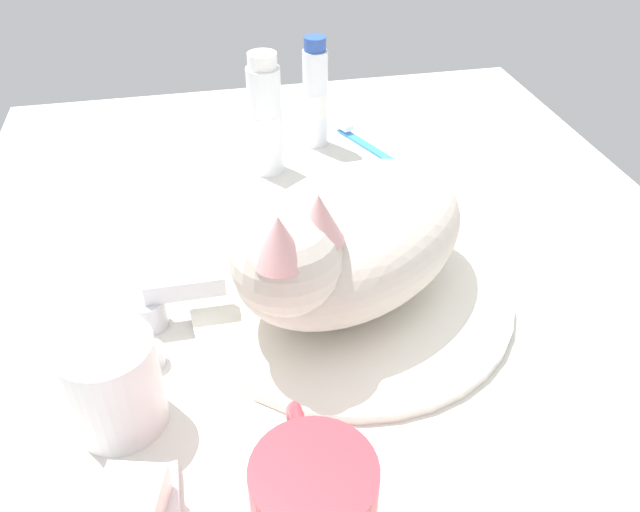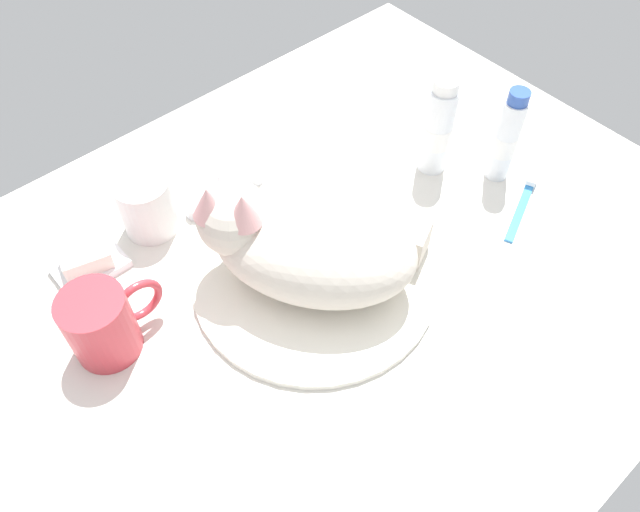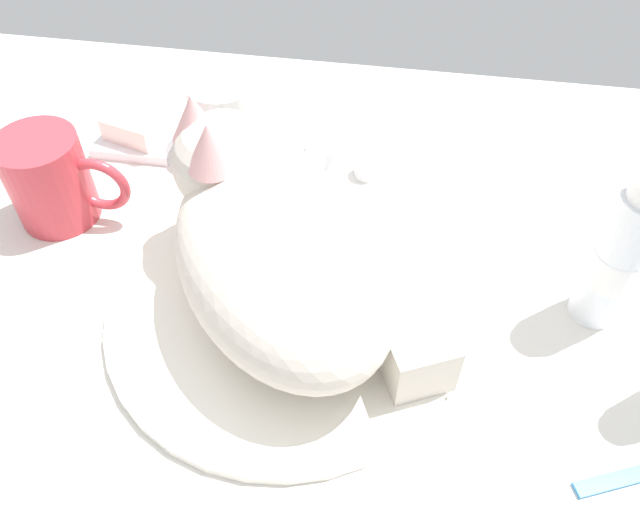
# 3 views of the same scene
# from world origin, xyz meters

# --- Properties ---
(ground_plane) EXTENTS (1.10, 0.83, 0.03)m
(ground_plane) POSITION_xyz_m (0.00, 0.00, -0.01)
(ground_plane) COLOR silver
(sink_basin) EXTENTS (0.32, 0.32, 0.01)m
(sink_basin) POSITION_xyz_m (0.00, 0.00, 0.01)
(sink_basin) COLOR white
(sink_basin) RESTS_ON ground_plane
(faucet) EXTENTS (0.13, 0.09, 0.05)m
(faucet) POSITION_xyz_m (0.00, 0.19, 0.02)
(faucet) COLOR silver
(faucet) RESTS_ON ground_plane
(cat) EXTENTS (0.29, 0.30, 0.16)m
(cat) POSITION_xyz_m (-0.00, 0.01, 0.08)
(cat) COLOR beige
(cat) RESTS_ON sink_basin
(coffee_mug) EXTENTS (0.12, 0.08, 0.09)m
(coffee_mug) POSITION_xyz_m (-0.25, 0.09, 0.05)
(coffee_mug) COLOR #C63842
(coffee_mug) RESTS_ON ground_plane
(rinse_cup) EXTENTS (0.07, 0.07, 0.09)m
(rinse_cup) POSITION_xyz_m (-0.11, 0.22, 0.04)
(rinse_cup) COLOR white
(rinse_cup) RESTS_ON ground_plane
(soap_dish) EXTENTS (0.09, 0.06, 0.01)m
(soap_dish) POSITION_xyz_m (-0.21, 0.21, 0.01)
(soap_dish) COLOR white
(soap_dish) RESTS_ON ground_plane
(soap_bar) EXTENTS (0.07, 0.06, 0.03)m
(soap_bar) POSITION_xyz_m (-0.21, 0.21, 0.03)
(soap_bar) COLOR white
(soap_bar) RESTS_ON soap_dish
(toothpaste_bottle) EXTENTS (0.04, 0.04, 0.16)m
(toothpaste_bottle) POSITION_xyz_m (0.27, 0.04, 0.07)
(toothpaste_bottle) COLOR white
(toothpaste_bottle) RESTS_ON ground_plane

